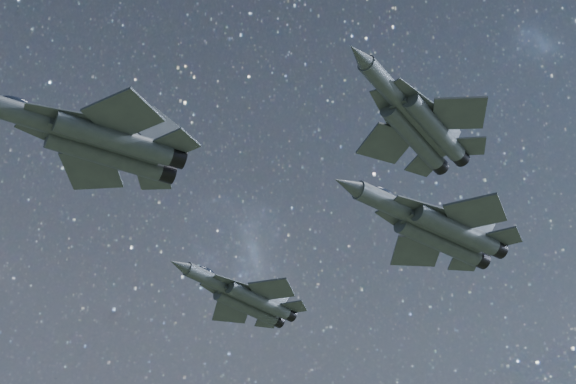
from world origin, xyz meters
TOP-DOWN VIEW (x-y plane):
  - jet_lead at (-17.36, 2.54)m, footprint 20.20×14.18m
  - jet_left at (5.50, 17.32)m, footprint 16.18×11.15m
  - jet_right at (3.47, -12.87)m, footprint 16.57×10.94m
  - jet_slot at (14.71, -1.69)m, footprint 20.14×14.24m

SIDE VIEW (x-z plane):
  - jet_left at x=5.50m, z-range 139.48..143.54m
  - jet_lead at x=-17.36m, z-range 139.06..144.16m
  - jet_right at x=3.47m, z-range 139.82..144.06m
  - jet_slot at x=14.71m, z-range 139.88..144.98m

